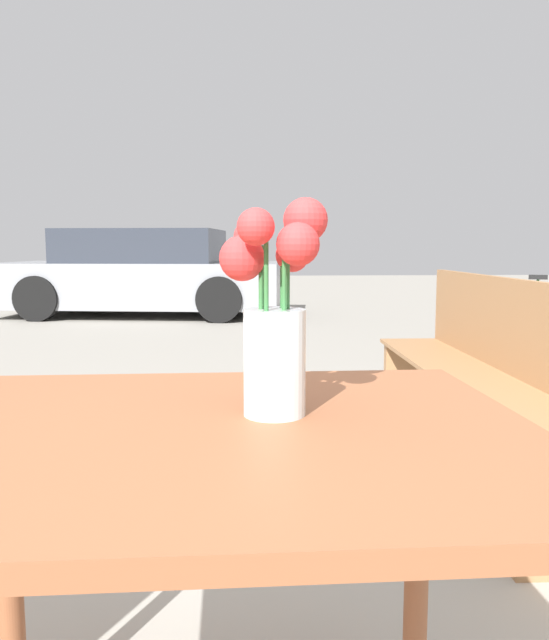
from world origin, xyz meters
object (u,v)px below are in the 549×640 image
Objects in this scene: table_front at (212,495)px; flower_vase at (275,321)px; parked_car at (144,274)px; bench_middle at (485,365)px.

table_front is 0.27m from flower_vase.
flower_vase is (0.10, 0.05, 0.25)m from table_front.
parked_car is (-1.37, 8.06, -0.29)m from flower_vase.
flower_vase is at bearing 29.65° from table_front.
table_front is 0.50× the size of bench_middle.
bench_middle reaches higher than table_front.
table_front is 0.23× the size of parked_car.
parked_car is at bearing 110.43° from bench_middle.
flower_vase is 8.18m from parked_car.
parked_car reaches higher than flower_vase.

